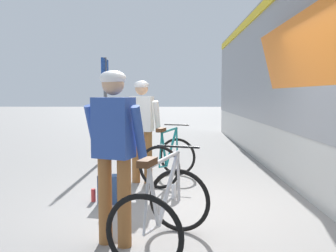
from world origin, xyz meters
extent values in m
plane|color=gray|center=(0.00, 0.00, 0.00)|extent=(80.00, 80.00, 0.00)
cube|color=orange|center=(1.52, 0.58, 1.80)|extent=(0.46, 3.85, 1.66)
cylinder|color=#935B2D|center=(-1.04, 1.59, 0.45)|extent=(0.14, 0.14, 0.90)
cylinder|color=#935B2D|center=(-0.83, 1.54, 0.45)|extent=(0.14, 0.14, 0.90)
cube|color=white|center=(-0.94, 1.57, 1.20)|extent=(0.42, 0.31, 0.60)
cylinder|color=white|center=(-1.18, 1.66, 1.15)|extent=(0.14, 0.27, 0.56)
cylinder|color=white|center=(-0.67, 1.55, 1.15)|extent=(0.14, 0.27, 0.56)
sphere|color=tan|center=(-0.94, 1.57, 1.63)|extent=(0.22, 0.22, 0.22)
ellipsoid|color=white|center=(-0.94, 1.57, 1.69)|extent=(0.30, 0.32, 0.14)
cylinder|color=#935B2D|center=(-1.08, -0.94, 0.45)|extent=(0.14, 0.14, 0.90)
cylinder|color=#935B2D|center=(-0.88, -1.01, 0.45)|extent=(0.14, 0.14, 0.90)
cube|color=#2D4C9E|center=(-0.98, -0.98, 1.20)|extent=(0.44, 0.35, 0.60)
cylinder|color=#2D4C9E|center=(-1.21, -0.85, 1.15)|extent=(0.17, 0.27, 0.56)
cylinder|color=#2D4C9E|center=(-0.72, -1.03, 1.15)|extent=(0.17, 0.27, 0.56)
sphere|color=tan|center=(-0.98, -0.98, 1.63)|extent=(0.22, 0.22, 0.22)
ellipsoid|color=white|center=(-0.98, -0.98, 1.69)|extent=(0.33, 0.34, 0.14)
torus|color=black|center=(-0.32, 2.14, 0.36)|extent=(0.69, 0.26, 0.71)
torus|color=black|center=(-0.62, 1.16, 0.36)|extent=(0.69, 0.26, 0.71)
cylinder|color=#197A7F|center=(-0.42, 1.80, 0.60)|extent=(0.23, 0.63, 0.63)
cylinder|color=#197A7F|center=(-0.46, 1.68, 0.91)|extent=(0.29, 0.82, 0.04)
cylinder|color=#197A7F|center=(-0.55, 1.39, 0.60)|extent=(0.12, 0.27, 0.62)
cylinder|color=#197A7F|center=(-0.57, 1.33, 0.33)|extent=(0.13, 0.35, 0.08)
cylinder|color=#197A7F|center=(-0.60, 1.22, 0.63)|extent=(0.07, 0.14, 0.56)
cylinder|color=#197A7F|center=(-0.33, 2.11, 0.63)|extent=(0.05, 0.09, 0.55)
cylinder|color=black|center=(-0.33, 2.09, 0.97)|extent=(0.47, 0.16, 0.02)
cube|color=#4C2D19|center=(-0.59, 1.25, 0.96)|extent=(0.17, 0.26, 0.06)
torus|color=black|center=(-0.32, -0.62, 0.36)|extent=(0.69, 0.26, 0.71)
torus|color=black|center=(-0.63, -1.59, 0.36)|extent=(0.69, 0.26, 0.71)
cylinder|color=silver|center=(-0.43, -0.96, 0.60)|extent=(0.24, 0.63, 0.63)
cylinder|color=silver|center=(-0.47, -1.07, 0.91)|extent=(0.30, 0.82, 0.04)
cylinder|color=silver|center=(-0.56, -1.36, 0.60)|extent=(0.12, 0.27, 0.62)
cylinder|color=silver|center=(-0.58, -1.42, 0.33)|extent=(0.14, 0.35, 0.08)
cylinder|color=silver|center=(-0.61, -1.53, 0.63)|extent=(0.07, 0.14, 0.56)
cylinder|color=silver|center=(-0.33, -0.64, 0.63)|extent=(0.06, 0.09, 0.55)
cylinder|color=black|center=(-0.34, -0.66, 0.97)|extent=(0.46, 0.17, 0.02)
cube|color=#4C2D19|center=(-0.60, -1.50, 0.96)|extent=(0.17, 0.26, 0.06)
cube|color=navy|center=(-1.30, 0.41, 0.20)|extent=(0.31, 0.23, 0.40)
cylinder|color=silver|center=(-0.38, 0.61, 0.11)|extent=(0.07, 0.07, 0.21)
cylinder|color=red|center=(-1.53, 0.46, 0.09)|extent=(0.06, 0.06, 0.18)
cylinder|color=#595B60|center=(-2.02, 3.93, 1.20)|extent=(0.08, 0.08, 2.40)
cube|color=#193F99|center=(-2.02, 3.93, 2.15)|extent=(0.04, 0.70, 0.44)
camera|label=1|loc=(-0.38, -4.43, 1.53)|focal=37.57mm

